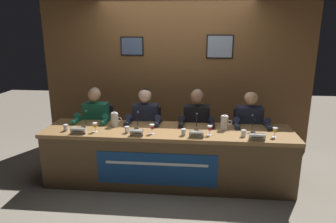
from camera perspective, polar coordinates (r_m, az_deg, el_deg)
The scene contains 29 objects.
ground_plane at distance 4.41m, azimuth 0.00°, elevation -12.72°, with size 12.00×12.00×0.00m, color gray.
wall_back_panelled at distance 5.28m, azimuth 1.40°, elevation 6.89°, with size 4.52×0.14×2.60m.
conference_table at distance 4.09m, azimuth -0.18°, elevation -7.04°, with size 3.32×0.76×0.76m.
chair_far_left at distance 4.96m, azimuth -12.52°, elevation -4.35°, with size 0.44×0.44×0.90m.
panelist_far_left at distance 4.70m, azimuth -13.44°, elevation -1.97°, with size 0.51×0.48×1.22m.
nameplate_far_left at distance 4.10m, azimuth -16.33°, elevation -3.44°, with size 0.20×0.06×0.08m.
juice_glass_far_left at distance 4.10m, azimuth -13.37°, elevation -2.56°, with size 0.06×0.06×0.12m.
water_cup_far_left at distance 4.27m, azimuth -18.41°, elevation -2.92°, with size 0.06×0.06×0.08m.
microphone_far_left at distance 4.33m, azimuth -15.29°, elevation -1.90°, with size 0.06×0.17×0.22m.
chair_center_left at distance 4.79m, azimuth -3.86°, elevation -4.74°, with size 0.44×0.44×0.90m.
panelist_center_left at distance 4.52m, azimuth -4.33°, elevation -2.29°, with size 0.51×0.48×1.22m.
nameplate_center_left at distance 3.88m, azimuth -5.83°, elevation -3.95°, with size 0.17×0.06×0.08m.
juice_glass_center_left at distance 3.93m, azimuth -2.97°, elevation -2.94°, with size 0.06×0.06×0.12m.
water_cup_center_left at distance 4.01m, azimuth -7.58°, elevation -3.42°, with size 0.06×0.06×0.08m.
microphone_center_left at distance 4.15m, azimuth -5.81°, elevation -2.18°, with size 0.06×0.17×0.22m.
chair_center_right at distance 4.73m, azimuth 5.23°, elevation -5.03°, with size 0.44×0.44×0.90m.
panelist_center_right at distance 4.45m, azimuth 5.30°, elevation -2.57°, with size 0.51×0.48×1.22m.
nameplate_center_right at distance 3.82m, azimuth 5.27°, elevation -4.24°, with size 0.18×0.06×0.08m.
juice_glass_center_right at distance 3.91m, azimuth 7.77°, elevation -3.16°, with size 0.06×0.06×0.12m.
water_cup_center_right at distance 3.89m, azimuth 2.92°, elevation -3.90°, with size 0.06×0.06×0.08m.
microphone_center_right at distance 4.07m, azimuth 5.30°, elevation -2.50°, with size 0.06×0.17×0.22m.
chair_far_right at distance 4.79m, azimuth 14.33°, elevation -5.19°, with size 0.44×0.44×0.90m.
panelist_far_right at distance 4.52m, azimuth 14.92°, elevation -2.78°, with size 0.51×0.48×1.22m.
nameplate_far_right at distance 3.87m, azimuth 16.18°, elevation -4.56°, with size 0.20×0.06×0.08m.
juice_glass_far_right at distance 4.02m, azimuth 19.22°, elevation -3.37°, with size 0.06×0.06×0.12m.
water_cup_far_right at distance 3.95m, azimuth 13.84°, elevation -4.00°, with size 0.06×0.06×0.08m.
microphone_far_right at distance 4.13m, azimuth 15.48°, elevation -2.77°, with size 0.06×0.17×0.22m.
water_pitcher_left_side at distance 4.29m, azimuth -9.86°, elevation -1.47°, with size 0.15×0.10×0.21m.
water_pitcher_right_side at distance 4.16m, azimuth 10.44°, elevation -2.04°, with size 0.15×0.10×0.21m.
Camera 1 is at (0.37, -3.88, 2.07)m, focal length 32.88 mm.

